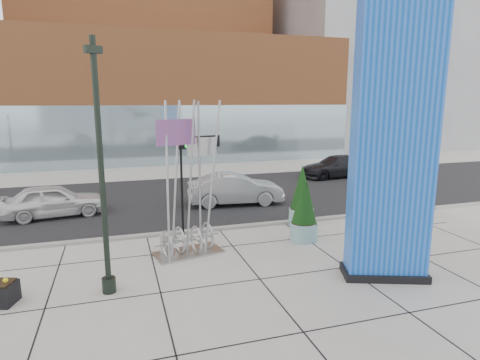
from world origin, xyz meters
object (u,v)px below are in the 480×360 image
object	(u,v)px
car_white_west	(53,201)
concrete_bollard	(165,244)
lamp_post	(103,195)
overhead_street_sign	(198,151)
car_silver_mid	(235,189)
public_art_sculpture	(188,215)
blue_pylon	(393,147)

from	to	relation	value
car_white_west	concrete_bollard	bearing A→B (deg)	-152.50
lamp_post	overhead_street_sign	xyz separation A→B (m)	(3.50, 4.31, 0.55)
car_silver_mid	concrete_bollard	bearing A→B (deg)	149.46
lamp_post	car_silver_mid	xyz separation A→B (m)	(6.26, 8.40, -2.05)
lamp_post	overhead_street_sign	distance (m)	5.58
lamp_post	public_art_sculpture	size ratio (longest dim) A/B	1.29
car_white_west	blue_pylon	bearing A→B (deg)	-141.50
concrete_bollard	public_art_sculpture	bearing A→B (deg)	-17.87
lamp_post	car_silver_mid	size ratio (longest dim) A/B	1.42
overhead_street_sign	car_white_west	bearing A→B (deg)	124.50
car_silver_mid	blue_pylon	bearing A→B (deg)	-163.18
public_art_sculpture	car_silver_mid	distance (m)	7.14
overhead_street_sign	concrete_bollard	bearing A→B (deg)	-151.23
blue_pylon	concrete_bollard	world-z (taller)	blue_pylon
blue_pylon	public_art_sculpture	xyz separation A→B (m)	(-5.45, 3.68, -2.60)
blue_pylon	lamp_post	world-z (taller)	blue_pylon
car_white_west	car_silver_mid	distance (m)	8.79
public_art_sculpture	car_white_west	world-z (taller)	public_art_sculpture
blue_pylon	lamp_post	xyz separation A→B (m)	(-8.13, 1.43, -1.16)
blue_pylon	car_white_west	distance (m)	15.06
concrete_bollard	car_silver_mid	xyz separation A→B (m)	(4.37, 5.89, 0.46)
public_art_sculpture	overhead_street_sign	bearing A→B (deg)	56.04
concrete_bollard	overhead_street_sign	bearing A→B (deg)	48.11
concrete_bollard	car_white_west	size ratio (longest dim) A/B	0.16
blue_pylon	overhead_street_sign	world-z (taller)	blue_pylon
public_art_sculpture	car_white_west	size ratio (longest dim) A/B	1.20
blue_pylon	car_silver_mid	world-z (taller)	blue_pylon
overhead_street_sign	blue_pylon	bearing A→B (deg)	-70.41
lamp_post	concrete_bollard	xyz separation A→B (m)	(1.89, 2.51, -2.51)
public_art_sculpture	blue_pylon	bearing A→B (deg)	-46.42
concrete_bollard	car_white_west	distance (m)	7.62
blue_pylon	concrete_bollard	bearing A→B (deg)	167.78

